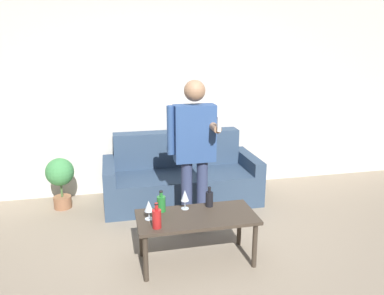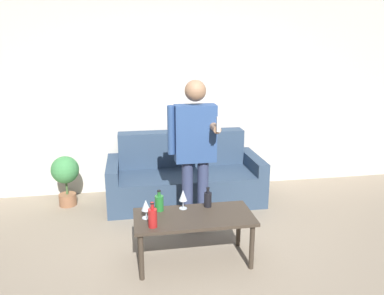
% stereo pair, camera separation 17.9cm
% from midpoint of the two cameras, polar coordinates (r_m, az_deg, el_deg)
% --- Properties ---
extents(ground_plane, '(16.00, 16.00, 0.00)m').
position_cam_midpoint_polar(ground_plane, '(3.30, 2.49, -20.18)').
color(ground_plane, gray).
extents(wall_back, '(8.00, 0.06, 2.70)m').
position_cam_midpoint_polar(wall_back, '(4.96, -4.26, 8.72)').
color(wall_back, silver).
rests_on(wall_back, ground_plane).
extents(couch, '(1.90, 0.83, 0.84)m').
position_cam_midpoint_polar(couch, '(4.77, -2.83, -4.59)').
color(couch, '#334760').
rests_on(couch, ground_plane).
extents(coffee_table, '(1.06, 0.50, 0.45)m').
position_cam_midpoint_polar(coffee_table, '(3.40, -0.84, -11.16)').
color(coffee_table, '#3D3328').
rests_on(coffee_table, ground_plane).
extents(bottle_orange, '(0.08, 0.08, 0.20)m').
position_cam_midpoint_polar(bottle_orange, '(3.45, -6.21, -8.45)').
color(bottle_orange, '#23752D').
rests_on(bottle_orange, coffee_table).
extents(bottle_green, '(0.08, 0.08, 0.22)m').
position_cam_midpoint_polar(bottle_green, '(3.16, -7.05, -10.64)').
color(bottle_green, '#B21E1E').
rests_on(bottle_green, coffee_table).
extents(bottle_dark, '(0.07, 0.07, 0.19)m').
position_cam_midpoint_polar(bottle_dark, '(3.53, 1.19, -7.81)').
color(bottle_dark, black).
rests_on(bottle_dark, coffee_table).
extents(wine_glass_near, '(0.08, 0.08, 0.17)m').
position_cam_midpoint_polar(wine_glass_near, '(3.29, -8.18, -8.92)').
color(wine_glass_near, silver).
rests_on(wine_glass_near, coffee_table).
extents(wine_glass_far, '(0.08, 0.08, 0.18)m').
position_cam_midpoint_polar(wine_glass_far, '(3.46, -2.58, -7.41)').
color(wine_glass_far, silver).
rests_on(wine_glass_far, coffee_table).
extents(person_standing_front, '(0.49, 0.42, 1.59)m').
position_cam_midpoint_polar(person_standing_front, '(3.79, -1.03, 0.33)').
color(person_standing_front, navy).
rests_on(person_standing_front, ground_plane).
extents(potted_plant, '(0.33, 0.33, 0.63)m').
position_cam_midpoint_polar(potted_plant, '(4.78, -20.47, -4.17)').
color(potted_plant, '#936042').
rests_on(potted_plant, ground_plane).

